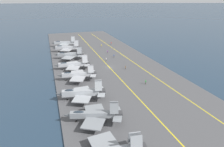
{
  "coord_description": "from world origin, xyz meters",
  "views": [
    {
      "loc": [
        -84.42,
        26.03,
        31.49
      ],
      "look_at": [
        -14.35,
        3.32,
        2.9
      ],
      "focal_mm": 32.0,
      "sensor_mm": 36.0,
      "label": 1
    }
  ],
  "objects_px": {
    "crew_blue_vest": "(114,56)",
    "crew_purple_vest": "(108,52)",
    "crew_yellow_vest": "(101,46)",
    "parked_jet_fourth": "(78,74)",
    "crew_white_vest": "(106,59)",
    "crew_brown_vest": "(125,67)",
    "parked_jet_third": "(82,93)",
    "parked_jet_fifth": "(73,64)",
    "parked_jet_seventh": "(67,48)",
    "parked_jet_eighth": "(65,43)",
    "parked_jet_sixth": "(70,55)",
    "crew_red_vest": "(111,43)",
    "parked_jet_second": "(94,115)",
    "crew_green_vest": "(146,82)"
  },
  "relations": [
    {
      "from": "crew_blue_vest",
      "to": "crew_purple_vest",
      "type": "relative_size",
      "value": 0.99
    },
    {
      "from": "crew_yellow_vest",
      "to": "parked_jet_fourth",
      "type": "bearing_deg",
      "value": 155.35
    },
    {
      "from": "crew_white_vest",
      "to": "crew_brown_vest",
      "type": "bearing_deg",
      "value": -161.81
    },
    {
      "from": "parked_jet_third",
      "to": "parked_jet_fifth",
      "type": "bearing_deg",
      "value": -2.45
    },
    {
      "from": "parked_jet_seventh",
      "to": "parked_jet_third",
      "type": "bearing_deg",
      "value": 178.3
    },
    {
      "from": "parked_jet_eighth",
      "to": "crew_brown_vest",
      "type": "bearing_deg",
      "value": -157.48
    },
    {
      "from": "parked_jet_fourth",
      "to": "parked_jet_sixth",
      "type": "distance_m",
      "value": 29.75
    },
    {
      "from": "crew_red_vest",
      "to": "parked_jet_second",
      "type": "bearing_deg",
      "value": 159.43
    },
    {
      "from": "parked_jet_fourth",
      "to": "crew_purple_vest",
      "type": "bearing_deg",
      "value": -33.1
    },
    {
      "from": "parked_jet_sixth",
      "to": "crew_brown_vest",
      "type": "height_order",
      "value": "parked_jet_sixth"
    },
    {
      "from": "crew_brown_vest",
      "to": "crew_green_vest",
      "type": "relative_size",
      "value": 0.92
    },
    {
      "from": "parked_jet_eighth",
      "to": "crew_white_vest",
      "type": "xyz_separation_m",
      "value": [
        -38.23,
        -17.11,
        -1.68
      ]
    },
    {
      "from": "crew_red_vest",
      "to": "crew_purple_vest",
      "type": "distance_m",
      "value": 22.36
    },
    {
      "from": "crew_blue_vest",
      "to": "crew_green_vest",
      "type": "xyz_separation_m",
      "value": [
        -37.23,
        -0.18,
        0.06
      ]
    },
    {
      "from": "crew_brown_vest",
      "to": "parked_jet_fifth",
      "type": "bearing_deg",
      "value": 71.71
    },
    {
      "from": "parked_jet_third",
      "to": "parked_jet_sixth",
      "type": "distance_m",
      "value": 46.06
    },
    {
      "from": "crew_red_vest",
      "to": "crew_yellow_vest",
      "type": "bearing_deg",
      "value": 120.21
    },
    {
      "from": "parked_jet_seventh",
      "to": "crew_green_vest",
      "type": "relative_size",
      "value": 9.21
    },
    {
      "from": "crew_red_vest",
      "to": "crew_green_vest",
      "type": "xyz_separation_m",
      "value": [
        -67.28,
        7.89,
        0.02
      ]
    },
    {
      "from": "crew_brown_vest",
      "to": "crew_yellow_vest",
      "type": "relative_size",
      "value": 0.97
    },
    {
      "from": "parked_jet_fourth",
      "to": "crew_yellow_vest",
      "type": "bearing_deg",
      "value": -24.65
    },
    {
      "from": "crew_purple_vest",
      "to": "parked_jet_eighth",
      "type": "bearing_deg",
      "value": 42.68
    },
    {
      "from": "crew_blue_vest",
      "to": "parked_jet_fourth",
      "type": "bearing_deg",
      "value": 137.22
    },
    {
      "from": "crew_red_vest",
      "to": "crew_purple_vest",
      "type": "relative_size",
      "value": 1.04
    },
    {
      "from": "crew_blue_vest",
      "to": "parked_jet_second",
      "type": "bearing_deg",
      "value": 156.55
    },
    {
      "from": "parked_jet_second",
      "to": "parked_jet_eighth",
      "type": "height_order",
      "value": "parked_jet_eighth"
    },
    {
      "from": "crew_yellow_vest",
      "to": "crew_red_vest",
      "type": "xyz_separation_m",
      "value": [
        4.85,
        -8.33,
        0.03
      ]
    },
    {
      "from": "parked_jet_fourth",
      "to": "crew_red_vest",
      "type": "height_order",
      "value": "parked_jet_fourth"
    },
    {
      "from": "parked_jet_third",
      "to": "crew_white_vest",
      "type": "distance_m",
      "value": 41.55
    },
    {
      "from": "parked_jet_second",
      "to": "crew_red_vest",
      "type": "relative_size",
      "value": 8.71
    },
    {
      "from": "parked_jet_second",
      "to": "parked_jet_sixth",
      "type": "bearing_deg",
      "value": -0.74
    },
    {
      "from": "parked_jet_eighth",
      "to": "crew_purple_vest",
      "type": "xyz_separation_m",
      "value": [
        -24.02,
        -22.15,
        -1.71
      ]
    },
    {
      "from": "parked_jet_eighth",
      "to": "crew_red_vest",
      "type": "relative_size",
      "value": 9.3
    },
    {
      "from": "parked_jet_fourth",
      "to": "crew_white_vest",
      "type": "xyz_separation_m",
      "value": [
        20.64,
        -17.69,
        -1.44
      ]
    },
    {
      "from": "parked_jet_second",
      "to": "crew_yellow_vest",
      "type": "bearing_deg",
      "value": -16.39
    },
    {
      "from": "crew_purple_vest",
      "to": "parked_jet_seventh",
      "type": "bearing_deg",
      "value": 66.12
    },
    {
      "from": "parked_jet_sixth",
      "to": "crew_white_vest",
      "type": "xyz_separation_m",
      "value": [
        -9.1,
        -17.26,
        -1.41
      ]
    },
    {
      "from": "crew_yellow_vest",
      "to": "crew_green_vest",
      "type": "height_order",
      "value": "crew_green_vest"
    },
    {
      "from": "parked_jet_fourth",
      "to": "crew_green_vest",
      "type": "xyz_separation_m",
      "value": [
        -11.88,
        -23.64,
        -1.4
      ]
    },
    {
      "from": "parked_jet_second",
      "to": "crew_red_vest",
      "type": "distance_m",
      "value": 90.69
    },
    {
      "from": "crew_green_vest",
      "to": "parked_jet_fourth",
      "type": "bearing_deg",
      "value": 63.32
    },
    {
      "from": "parked_jet_fourth",
      "to": "crew_yellow_vest",
      "type": "relative_size",
      "value": 8.76
    },
    {
      "from": "parked_jet_third",
      "to": "crew_blue_vest",
      "type": "height_order",
      "value": "parked_jet_third"
    },
    {
      "from": "parked_jet_sixth",
      "to": "crew_purple_vest",
      "type": "height_order",
      "value": "parked_jet_sixth"
    },
    {
      "from": "crew_blue_vest",
      "to": "crew_green_vest",
      "type": "relative_size",
      "value": 0.94
    },
    {
      "from": "parked_jet_seventh",
      "to": "crew_red_vest",
      "type": "distance_m",
      "value": 32.88
    },
    {
      "from": "crew_brown_vest",
      "to": "crew_white_vest",
      "type": "distance_m",
      "value": 15.43
    },
    {
      "from": "crew_green_vest",
      "to": "crew_white_vest",
      "type": "relative_size",
      "value": 1.03
    },
    {
      "from": "parked_jet_seventh",
      "to": "parked_jet_sixth",
      "type": "bearing_deg",
      "value": 179.73
    },
    {
      "from": "parked_jet_fifth",
      "to": "crew_white_vest",
      "type": "height_order",
      "value": "parked_jet_fifth"
    }
  ]
}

